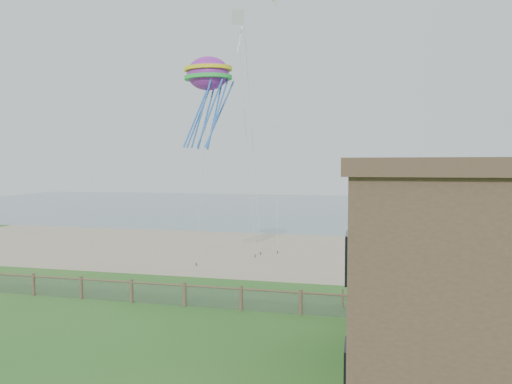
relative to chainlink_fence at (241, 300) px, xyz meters
The scene contains 7 objects.
ground 6.03m from the chainlink_fence, 90.00° to the right, with size 160.00×160.00×0.00m, color #276121.
sand_beach 16.01m from the chainlink_fence, 90.00° to the left, with size 72.00×20.00×0.02m, color tan.
ocean 60.00m from the chainlink_fence, 90.00° to the left, with size 160.00×68.00×0.02m, color slate.
chainlink_fence is the anchor object (origin of this frame).
picnic_table 8.80m from the chainlink_fence, 20.42° to the right, with size 1.90×1.44×0.80m, color brown, non-canonical shape.
octopus_kite 13.13m from the chainlink_fence, 121.35° to the left, with size 3.13×2.21×6.44m, color #FF2856, non-canonical shape.
kite_white 18.73m from the chainlink_fence, 105.89° to the left, with size 1.02×0.70×2.63m, color white, non-canonical shape.
Camera 1 is at (5.74, -15.73, 7.22)m, focal length 32.00 mm.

